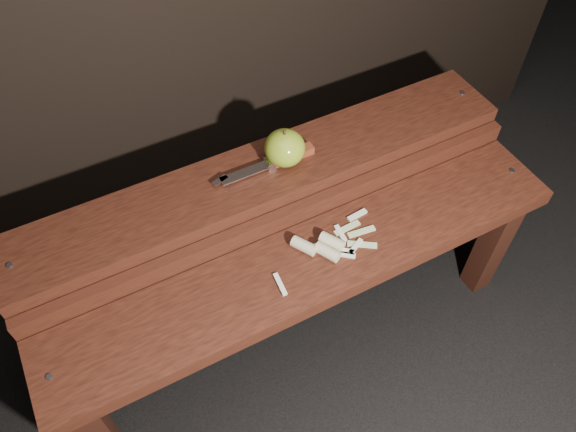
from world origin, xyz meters
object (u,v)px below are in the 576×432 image
bench_front_tier (313,280)px  bench_rear_tier (267,195)px  apple (285,148)px  knife (280,159)px

bench_front_tier → bench_rear_tier: bench_rear_tier is taller
bench_rear_tier → bench_front_tier: bearing=-90.0°
bench_rear_tier → apple: bearing=5.0°
bench_rear_tier → knife: 0.10m
bench_front_tier → apple: 0.30m
bench_rear_tier → apple: size_ratio=12.62×
bench_front_tier → bench_rear_tier: bearing=90.0°
bench_front_tier → apple: size_ratio=12.62×
bench_front_tier → knife: (0.04, 0.23, 0.16)m
bench_rear_tier → apple: 0.14m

